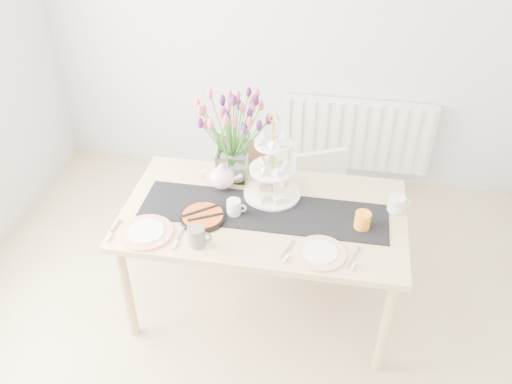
% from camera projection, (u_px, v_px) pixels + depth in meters
% --- Properties ---
extents(room_shell, '(4.50, 4.50, 4.50)m').
position_uv_depth(room_shell, '(239.00, 216.00, 2.17)').
color(room_shell, tan).
rests_on(room_shell, ground).
extents(radiator, '(1.20, 0.08, 0.60)m').
position_uv_depth(radiator, '(356.00, 135.00, 4.34)').
color(radiator, white).
rests_on(radiator, room_shell).
extents(dining_table, '(1.60, 0.90, 0.75)m').
position_uv_depth(dining_table, '(263.00, 222.00, 3.12)').
color(dining_table, tan).
rests_on(dining_table, ground).
extents(chair_brown, '(0.45, 0.45, 0.75)m').
position_uv_depth(chair_brown, '(239.00, 186.00, 3.82)').
color(chair_brown, '#3A2415').
rests_on(chair_brown, ground).
extents(chair_white, '(0.51, 0.51, 0.75)m').
position_uv_depth(chair_white, '(323.00, 199.00, 3.69)').
color(chair_white, silver).
rests_on(chair_white, ground).
extents(table_runner, '(1.40, 0.35, 0.01)m').
position_uv_depth(table_runner, '(264.00, 211.00, 3.07)').
color(table_runner, black).
rests_on(table_runner, dining_table).
extents(tulip_vase, '(0.66, 0.66, 0.56)m').
position_uv_depth(tulip_vase, '(232.00, 124.00, 3.14)').
color(tulip_vase, silver).
rests_on(tulip_vase, dining_table).
extents(cake_stand, '(0.33, 0.33, 0.49)m').
position_uv_depth(cake_stand, '(273.00, 176.00, 3.11)').
color(cake_stand, gold).
rests_on(cake_stand, dining_table).
extents(teapot, '(0.25, 0.21, 0.16)m').
position_uv_depth(teapot, '(222.00, 178.00, 3.21)').
color(teapot, white).
rests_on(teapot, dining_table).
extents(cream_jug, '(0.11, 0.11, 0.10)m').
position_uv_depth(cream_jug, '(396.00, 204.00, 3.05)').
color(cream_jug, silver).
rests_on(cream_jug, dining_table).
extents(tart_tin, '(0.26, 0.26, 0.03)m').
position_uv_depth(tart_tin, '(203.00, 217.00, 3.01)').
color(tart_tin, black).
rests_on(tart_tin, dining_table).
extents(mug_grey, '(0.10, 0.10, 0.11)m').
position_uv_depth(mug_grey, '(196.00, 236.00, 2.82)').
color(mug_grey, slate).
rests_on(mug_grey, dining_table).
extents(mug_white, '(0.08, 0.08, 0.09)m').
position_uv_depth(mug_white, '(234.00, 207.00, 3.03)').
color(mug_white, silver).
rests_on(mug_white, dining_table).
extents(mug_orange, '(0.12, 0.12, 0.10)m').
position_uv_depth(mug_orange, '(362.00, 221.00, 2.93)').
color(mug_orange, orange).
rests_on(mug_orange, dining_table).
extents(plate_left, '(0.32, 0.32, 0.02)m').
position_uv_depth(plate_left, '(146.00, 232.00, 2.92)').
color(plate_left, silver).
rests_on(plate_left, dining_table).
extents(plate_right, '(0.34, 0.34, 0.01)m').
position_uv_depth(plate_right, '(320.00, 253.00, 2.79)').
color(plate_right, white).
rests_on(plate_right, dining_table).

